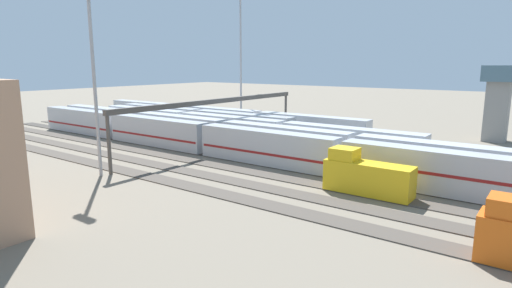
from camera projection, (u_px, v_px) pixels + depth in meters
name	position (u px, v px, depth m)	size (l,w,h in m)	color
ground_plane	(265.00, 156.00, 68.53)	(400.00, 400.00, 0.00)	#756B5B
track_bed_0	(322.00, 138.00, 84.33)	(140.00, 2.80, 0.12)	#3D3833
track_bed_1	(310.00, 142.00, 80.38)	(140.00, 2.80, 0.12)	#3D3833
track_bed_2	(297.00, 146.00, 76.43)	(140.00, 2.80, 0.12)	#3D3833
track_bed_3	(282.00, 150.00, 72.47)	(140.00, 2.80, 0.12)	#3D3833
track_bed_4	(265.00, 155.00, 68.52)	(140.00, 2.80, 0.12)	#4C443D
track_bed_5	(247.00, 161.00, 64.57)	(140.00, 2.80, 0.12)	#3D3833
track_bed_6	(226.00, 167.00, 60.62)	(140.00, 2.80, 0.12)	#4C443D
track_bed_7	(202.00, 174.00, 56.66)	(140.00, 2.80, 0.12)	#4C443D
track_bed_8	(174.00, 183.00, 52.71)	(140.00, 2.80, 0.12)	#4C443D
train_on_track_3	(230.00, 130.00, 78.84)	(71.40, 3.06, 5.00)	silver
train_on_track_5	(266.00, 147.00, 61.98)	(119.80, 3.06, 5.00)	#B7BABF
train_on_track_4	(283.00, 142.00, 66.10)	(119.80, 3.00, 5.00)	silver
train_on_track_6	(366.00, 176.00, 47.92)	(10.00, 3.00, 5.00)	gold
train_on_track_2	(198.00, 121.00, 90.41)	(47.20, 3.00, 5.00)	#B7BABF
train_on_track_1	(216.00, 119.00, 93.94)	(71.40, 3.00, 5.00)	silver
light_mast_0	(241.00, 39.00, 95.76)	(2.80, 0.70, 32.57)	#9EA0A5
light_mast_1	(93.00, 57.00, 53.31)	(2.80, 0.70, 24.10)	#9EA0A5
signal_gantry	(218.00, 104.00, 72.99)	(0.70, 45.00, 8.80)	#4C4742
control_tower	(498.00, 98.00, 79.83)	(6.00, 6.00, 14.48)	gray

